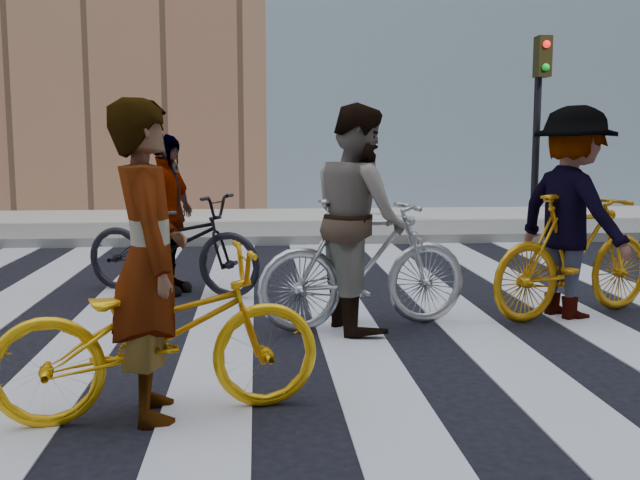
{
  "coord_description": "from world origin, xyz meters",
  "views": [
    {
      "loc": [
        -0.23,
        -6.76,
        1.63
      ],
      "look_at": [
        0.37,
        0.3,
        0.7
      ],
      "focal_mm": 42.0,
      "sensor_mm": 36.0,
      "label": 1
    }
  ],
  "objects": [
    {
      "name": "ground",
      "position": [
        0.0,
        0.0,
        0.0
      ],
      "size": [
        100.0,
        100.0,
        0.0
      ],
      "primitive_type": "plane",
      "color": "black",
      "rests_on": "ground"
    },
    {
      "name": "sidewalk_far",
      "position": [
        0.0,
        7.5,
        0.07
      ],
      "size": [
        100.0,
        5.0,
        0.15
      ],
      "primitive_type": "cube",
      "color": "gray",
      "rests_on": "ground"
    },
    {
      "name": "zebra_crosswalk",
      "position": [
        0.0,
        0.0,
        0.01
      ],
      "size": [
        8.25,
        10.0,
        0.01
      ],
      "color": "silver",
      "rests_on": "ground"
    },
    {
      "name": "traffic_signal",
      "position": [
        4.4,
        5.32,
        2.28
      ],
      "size": [
        0.22,
        0.42,
        3.33
      ],
      "color": "black",
      "rests_on": "ground"
    },
    {
      "name": "bike_yellow_left",
      "position": [
        -0.81,
        -2.38,
        0.5
      ],
      "size": [
        2.02,
        1.05,
        1.01
      ],
      "primitive_type": "imported",
      "rotation": [
        0.0,
        0.0,
        1.78
      ],
      "color": "#FFB50E",
      "rests_on": "ground"
    },
    {
      "name": "bike_silver_mid",
      "position": [
        0.7,
        -0.36,
        0.58
      ],
      "size": [
        1.99,
        0.93,
        1.15
      ],
      "primitive_type": "imported",
      "rotation": [
        0.0,
        0.0,
        1.78
      ],
      "color": "#B7BCC1",
      "rests_on": "ground"
    },
    {
      "name": "bike_yellow_right",
      "position": [
        2.72,
        -0.1,
        0.58
      ],
      "size": [
        2.0,
        1.23,
        1.16
      ],
      "primitive_type": "imported",
      "rotation": [
        0.0,
        0.0,
        1.95
      ],
      "color": "#C67F0B",
      "rests_on": "ground"
    },
    {
      "name": "bike_dark_rear",
      "position": [
        -1.15,
        1.32,
        0.54
      ],
      "size": [
        2.18,
        1.48,
        1.08
      ],
      "primitive_type": "imported",
      "rotation": [
        0.0,
        0.0,
        1.16
      ],
      "color": "black",
      "rests_on": "ground"
    },
    {
      "name": "rider_left",
      "position": [
        -0.86,
        -2.38,
        0.94
      ],
      "size": [
        0.58,
        0.76,
        1.88
      ],
      "primitive_type": "imported",
      "rotation": [
        0.0,
        0.0,
        1.78
      ],
      "color": "slate",
      "rests_on": "ground"
    },
    {
      "name": "rider_mid",
      "position": [
        0.65,
        -0.36,
        0.98
      ],
      "size": [
        0.92,
        1.08,
        1.96
      ],
      "primitive_type": "imported",
      "rotation": [
        0.0,
        0.0,
        1.78
      ],
      "color": "slate",
      "rests_on": "ground"
    },
    {
      "name": "rider_right",
      "position": [
        2.67,
        -0.1,
        0.98
      ],
      "size": [
        1.15,
        1.45,
        1.96
      ],
      "primitive_type": "imported",
      "rotation": [
        0.0,
        0.0,
        1.95
      ],
      "color": "slate",
      "rests_on": "ground"
    },
    {
      "name": "rider_rear",
      "position": [
        -1.2,
        1.32,
        0.86
      ],
      "size": [
        0.78,
        1.09,
        1.71
      ],
      "primitive_type": "imported",
      "rotation": [
        0.0,
        0.0,
        1.16
      ],
      "color": "slate",
      "rests_on": "ground"
    }
  ]
}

